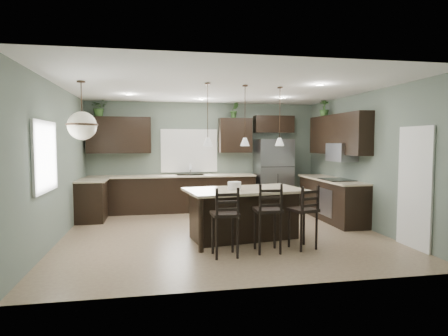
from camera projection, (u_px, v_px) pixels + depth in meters
ground at (223, 233)px, 7.28m from camera, size 6.00×6.00×0.00m
pantry_door at (415, 188)px, 6.22m from camera, size 0.04×0.82×2.04m
window_back at (189, 151)px, 9.79m from camera, size 1.35×0.02×1.00m
window_left at (44, 157)px, 5.85m from camera, size 0.02×1.10×1.00m
left_return_cabs at (92, 201)px, 8.43m from camera, size 0.60×0.90×0.90m
left_return_countertop at (92, 180)px, 8.40m from camera, size 0.66×0.96×0.04m
back_lower_cabs at (173, 194)px, 9.50m from camera, size 4.20×0.60×0.90m
back_countertop at (173, 176)px, 9.45m from camera, size 4.20×0.66×0.04m
sink_inset at (190, 175)px, 9.53m from camera, size 0.70×0.45×0.01m
faucet at (190, 170)px, 9.49m from camera, size 0.02×0.02×0.28m
back_upper_left at (119, 135)px, 9.29m from camera, size 1.55×0.34×0.90m
back_upper_right at (235, 135)px, 9.82m from camera, size 0.85×0.34×0.90m
fridge_header at (274, 124)px, 9.99m from camera, size 1.05×0.34×0.45m
right_lower_cabs at (331, 200)px, 8.59m from camera, size 0.60×2.35×0.90m
right_countertop at (331, 180)px, 8.56m from camera, size 0.66×2.35×0.04m
cooktop at (337, 180)px, 8.29m from camera, size 0.58×0.75×0.02m
wall_oven_front at (324, 202)px, 8.27m from camera, size 0.01×0.72×0.60m
right_upper_cabs at (338, 134)px, 8.51m from camera, size 0.34×2.35×0.90m
microwave at (342, 152)px, 8.26m from camera, size 0.40×0.75×0.40m
refrigerator at (273, 174)px, 9.83m from camera, size 0.90×0.74×1.85m
kitchen_island at (245, 214)px, 6.83m from camera, size 2.26×1.51×0.92m
serving_dish at (234, 186)px, 6.73m from camera, size 0.24×0.24×0.14m
bar_stool_left at (225, 222)px, 5.78m from camera, size 0.42×0.42×1.10m
bar_stool_center at (268, 218)px, 6.02m from camera, size 0.44×0.44×1.13m
bar_stool_right at (303, 217)px, 6.21m from camera, size 0.50×0.50×1.07m
pendant_left at (208, 115)px, 6.48m from camera, size 0.17×0.17×1.10m
pendant_center at (245, 116)px, 6.71m from camera, size 0.17×0.17×1.10m
pendant_right at (280, 117)px, 6.94m from camera, size 0.17×0.17×1.10m
chandelier at (82, 110)px, 6.25m from camera, size 0.52×0.52×0.99m
plant_back_left at (99, 107)px, 9.13m from camera, size 0.48×0.44×0.45m
plant_back_right at (234, 110)px, 9.74m from camera, size 0.24×0.20×0.41m
plant_right_wall at (324, 108)px, 9.13m from camera, size 0.28×0.28×0.40m
room_shell at (223, 146)px, 7.16m from camera, size 6.00×6.00×6.00m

